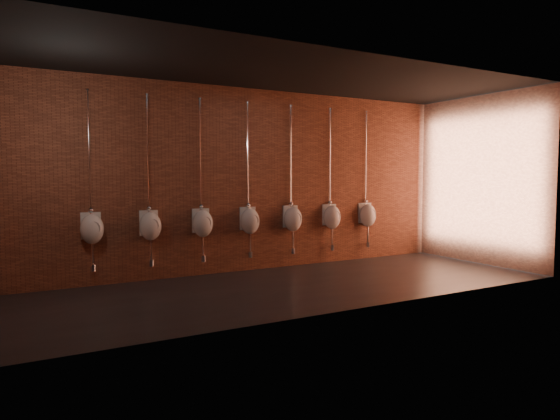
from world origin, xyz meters
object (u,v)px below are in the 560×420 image
Objects in this scene: urinal_3 at (250,220)px; urinal_5 at (332,216)px; urinal_4 at (293,218)px; urinal_2 at (203,223)px; urinal_1 at (150,225)px; urinal_6 at (368,214)px; urinal_0 at (92,228)px.

urinal_3 is 1.74m from urinal_5.
urinal_5 is (0.87, 0.00, 0.00)m from urinal_4.
urinal_5 is (1.74, 0.00, 0.00)m from urinal_3.
urinal_3 and urinal_4 have the same top height.
urinal_2 is at bearing 180.00° from urinal_3.
urinal_4 is at bearing 0.00° from urinal_2.
urinal_3 is at bearing 0.00° from urinal_2.
urinal_2 is (0.87, 0.00, 0.00)m from urinal_1.
urinal_2 is 2.61m from urinal_5.
urinal_5 is at bearing 0.00° from urinal_4.
urinal_6 is (2.61, 0.00, 0.00)m from urinal_3.
urinal_4 is 1.74m from urinal_6.
urinal_6 is (0.87, 0.00, 0.00)m from urinal_5.
urinal_1 is 4.35m from urinal_6.
urinal_1 is 1.74m from urinal_3.
urinal_1 is at bearing 0.00° from urinal_0.
urinal_4 is at bearing 0.00° from urinal_3.
urinal_6 is at bearing 0.00° from urinal_5.
urinal_3 is at bearing 180.00° from urinal_5.
urinal_0 and urinal_4 have the same top height.
urinal_5 is 0.87m from urinal_6.
urinal_6 is at bearing 0.00° from urinal_0.
urinal_5 is 1.00× the size of urinal_6.
urinal_0 and urinal_2 have the same top height.
urinal_2 and urinal_6 have the same top height.
urinal_5 and urinal_6 have the same top height.
urinal_1 is 1.00× the size of urinal_4.
urinal_6 is at bearing 0.00° from urinal_2.
urinal_6 is (5.22, 0.00, 0.00)m from urinal_0.
urinal_0 is 1.74m from urinal_2.
urinal_2 is at bearing 180.00° from urinal_5.
urinal_4 is (2.61, 0.00, 0.00)m from urinal_1.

